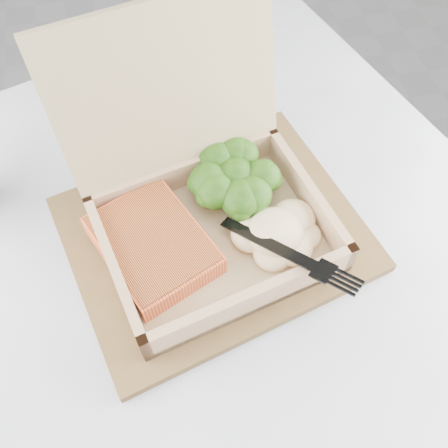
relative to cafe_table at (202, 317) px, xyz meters
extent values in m
plane|color=gray|center=(0.29, -0.08, -0.52)|extent=(4.00, 4.00, 0.00)
cylinder|color=black|center=(0.00, 0.00, -0.51)|extent=(0.40, 0.40, 0.02)
cylinder|color=black|center=(0.00, 0.00, -0.19)|extent=(0.07, 0.07, 0.68)
cube|color=silver|center=(0.00, 0.00, 0.17)|extent=(0.92, 0.92, 0.03)
cube|color=brown|center=(0.03, 0.02, 0.19)|extent=(0.37, 0.32, 0.01)
cube|color=tan|center=(0.02, 0.01, 0.20)|extent=(0.27, 0.23, 0.01)
cube|color=#A7815D|center=(-0.09, -0.02, 0.22)|extent=(0.05, 0.18, 0.05)
cube|color=#A7815D|center=(0.13, 0.03, 0.22)|extent=(0.05, 0.18, 0.05)
cube|color=#A7815D|center=(0.04, -0.08, 0.22)|extent=(0.23, 0.06, 0.05)
cube|color=#A7815D|center=(0.01, 0.09, 0.22)|extent=(0.23, 0.06, 0.05)
cube|color=tan|center=(0.00, 0.12, 0.32)|extent=(0.24, 0.10, 0.18)
cube|color=#FF6531|center=(-0.04, 0.01, 0.22)|extent=(0.14, 0.16, 0.03)
ellipsoid|color=beige|center=(0.09, -0.01, 0.22)|extent=(0.10, 0.09, 0.03)
cube|color=black|center=(0.03, 0.02, 0.23)|extent=(0.08, 0.10, 0.03)
cube|color=black|center=(0.09, -0.05, 0.23)|extent=(0.05, 0.05, 0.02)
cube|color=white|center=(-0.02, 0.18, 0.18)|extent=(0.10, 0.16, 0.00)
camera|label=1|loc=(-0.03, -0.26, 0.68)|focal=40.00mm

